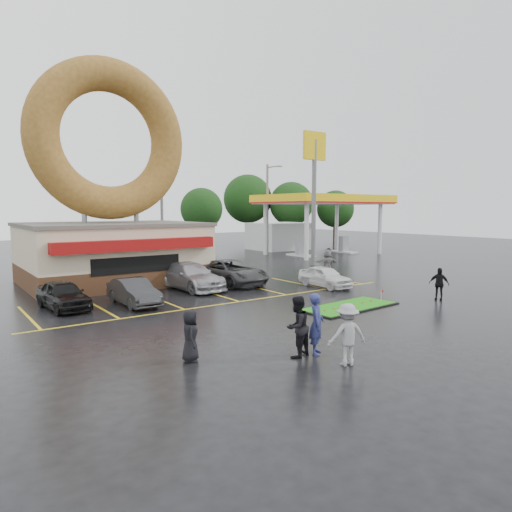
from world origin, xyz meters
TOP-DOWN VIEW (x-y plane):
  - ground at (0.00, 0.00)m, footprint 120.00×120.00m
  - donut_shop at (-3.00, 12.97)m, footprint 10.20×8.70m
  - gas_station at (20.00, 20.94)m, footprint 12.30×13.65m
  - shell_sign at (13.00, 12.00)m, footprint 2.20×0.36m
  - streetlight_mid at (4.00, 20.92)m, footprint 0.40×2.21m
  - streetlight_right at (16.00, 21.92)m, footprint 0.40×2.21m
  - tree_far_a at (26.00, 30.00)m, footprint 5.60×5.60m
  - tree_far_b at (32.00, 28.00)m, footprint 4.90×4.90m
  - tree_far_c at (22.00, 34.00)m, footprint 6.30×6.30m
  - tree_far_d at (14.00, 32.00)m, footprint 4.90×4.90m
  - car_black at (-7.40, 6.75)m, footprint 1.91×3.95m
  - car_dgrey at (-4.49, 5.69)m, footprint 1.41×3.83m
  - car_silver at (-0.27, 8.00)m, footprint 2.52×5.30m
  - car_grey at (2.42, 8.00)m, footprint 2.93×5.52m
  - car_white at (6.39, 3.96)m, footprint 1.60×3.66m
  - person_blue at (-2.58, -4.72)m, footprint 0.82×0.82m
  - person_blackjkt at (-3.27, -4.59)m, footprint 1.07×0.92m
  - person_hoodie at (-2.59, -6.02)m, footprint 1.34×1.04m
  - person_bystander at (-6.12, -3.04)m, footprint 0.76×0.90m
  - person_cameraman at (8.29, -2.11)m, footprint 0.75×1.03m
  - person_walker_near at (9.56, 6.96)m, footprint 1.77×1.13m
  - person_walker_far at (11.33, 8.65)m, footprint 0.75×0.70m
  - putting_green at (3.36, -0.67)m, footprint 5.07×2.45m

SIDE VIEW (x-z plane):
  - ground at x=0.00m, z-range 0.00..0.00m
  - putting_green at x=3.36m, z-range -0.27..0.35m
  - car_white at x=6.39m, z-range 0.00..1.23m
  - car_dgrey at x=-4.49m, z-range 0.00..1.25m
  - car_black at x=-7.40m, z-range 0.00..1.30m
  - car_grey at x=2.42m, z-range 0.00..1.48m
  - car_silver at x=-0.27m, z-range 0.00..1.49m
  - person_bystander at x=-6.12m, z-range 0.00..1.56m
  - person_cameraman at x=8.29m, z-range 0.00..1.62m
  - person_walker_far at x=11.33m, z-range 0.00..1.73m
  - person_hoodie at x=-2.59m, z-range 0.00..1.82m
  - person_walker_near at x=9.56m, z-range 0.00..1.82m
  - person_blackjkt at x=-3.27m, z-range 0.00..1.89m
  - person_blue at x=-2.58m, z-range 0.00..1.92m
  - gas_station at x=20.00m, z-range 0.75..6.65m
  - donut_shop at x=-3.00m, z-range -2.29..11.21m
  - tree_far_b at x=32.00m, z-range 1.03..8.03m
  - tree_far_d at x=14.00m, z-range 1.03..8.03m
  - streetlight_mid at x=4.00m, z-range 0.28..9.28m
  - streetlight_right at x=16.00m, z-range 0.28..9.28m
  - tree_far_a at x=26.00m, z-range 1.18..9.18m
  - tree_far_c at x=22.00m, z-range 1.34..10.34m
  - shell_sign at x=13.00m, z-range 2.08..12.68m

